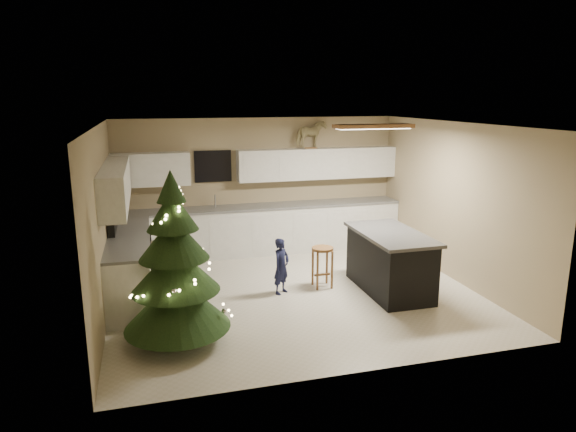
# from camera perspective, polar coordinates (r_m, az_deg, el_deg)

# --- Properties ---
(ground_plane) EXTENTS (5.50, 5.50, 0.00)m
(ground_plane) POSITION_cam_1_polar(r_m,az_deg,el_deg) (8.14, 0.66, -8.46)
(ground_plane) COLOR beige
(room_shell) EXTENTS (5.52, 5.02, 2.61)m
(room_shell) POSITION_cam_1_polar(r_m,az_deg,el_deg) (7.68, 0.86, 3.80)
(room_shell) COLOR gray
(room_shell) RESTS_ON ground_plane
(cabinetry) EXTENTS (5.50, 3.20, 2.00)m
(cabinetry) POSITION_cam_1_polar(r_m,az_deg,el_deg) (9.27, -7.57, -0.93)
(cabinetry) COLOR white
(cabinetry) RESTS_ON ground_plane
(island) EXTENTS (0.90, 1.70, 0.95)m
(island) POSITION_cam_1_polar(r_m,az_deg,el_deg) (8.20, 11.24, -4.98)
(island) COLOR black
(island) RESTS_ON ground_plane
(bar_stool) EXTENTS (0.34, 0.34, 0.66)m
(bar_stool) POSITION_cam_1_polar(r_m,az_deg,el_deg) (8.22, 3.85, -4.59)
(bar_stool) COLOR brown
(bar_stool) RESTS_ON ground_plane
(christmas_tree) EXTENTS (1.36, 1.31, 2.17)m
(christmas_tree) POSITION_cam_1_polar(r_m,az_deg,el_deg) (6.43, -12.41, -6.29)
(christmas_tree) COLOR #3F2816
(christmas_tree) RESTS_ON ground_plane
(toddler) EXTENTS (0.38, 0.37, 0.88)m
(toddler) POSITION_cam_1_polar(r_m,az_deg,el_deg) (7.96, -0.74, -5.59)
(toddler) COLOR black
(toddler) RESTS_ON ground_plane
(rocking_horse) EXTENTS (0.68, 0.48, 0.54)m
(rocking_horse) POSITION_cam_1_polar(r_m,az_deg,el_deg) (10.11, 2.55, 9.09)
(rocking_horse) COLOR brown
(rocking_horse) RESTS_ON cabinetry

